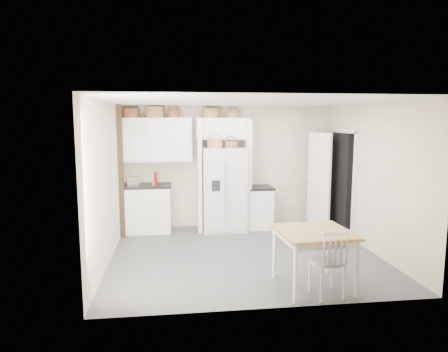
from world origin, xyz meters
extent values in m
plane|color=#3D3D40|center=(0.00, 0.00, 0.00)|extent=(4.50, 4.50, 0.00)
plane|color=white|center=(0.00, 0.00, 2.60)|extent=(4.50, 4.50, 0.00)
plane|color=#C7B497|center=(0.00, 2.00, 1.30)|extent=(4.50, 0.00, 4.50)
plane|color=#C7B497|center=(-2.25, 0.00, 1.30)|extent=(0.00, 4.00, 4.00)
plane|color=#C7B497|center=(2.25, 0.00, 1.30)|extent=(0.00, 4.00, 4.00)
cube|color=silver|center=(-0.15, 1.63, 0.87)|extent=(0.90, 0.72, 1.74)
cube|color=white|center=(-1.78, 1.70, 0.47)|extent=(1.02, 0.65, 0.95)
cube|color=white|center=(0.63, 1.70, 0.43)|extent=(0.49, 0.59, 0.86)
cube|color=olive|center=(0.70, -1.45, 0.40)|extent=(1.02, 1.02, 0.80)
cube|color=white|center=(0.78, -1.75, 0.48)|extent=(0.52, 0.48, 0.95)
cube|color=black|center=(-1.78, 1.70, 0.97)|extent=(1.07, 0.69, 0.04)
cube|color=black|center=(0.63, 1.70, 0.88)|extent=(0.53, 0.63, 0.04)
cube|color=silver|center=(-2.01, 1.63, 1.08)|extent=(0.28, 0.21, 0.17)
cube|color=#A0150D|center=(-1.56, 1.62, 1.12)|extent=(0.07, 0.18, 0.26)
cube|color=beige|center=(-1.59, 1.62, 1.11)|extent=(0.04, 0.16, 0.23)
cylinder|color=brown|center=(-2.02, 1.83, 2.44)|extent=(0.33, 0.33, 0.19)
cylinder|color=olive|center=(-1.56, 1.83, 2.46)|extent=(0.38, 0.38, 0.23)
cylinder|color=brown|center=(-1.18, 1.83, 2.42)|extent=(0.25, 0.25, 0.15)
cylinder|color=olive|center=(-0.40, 1.83, 2.45)|extent=(0.35, 0.35, 0.19)
cylinder|color=olive|center=(0.06, 1.83, 2.42)|extent=(0.26, 0.26, 0.15)
cylinder|color=olive|center=(-0.35, 1.53, 1.82)|extent=(0.30, 0.30, 0.16)
cylinder|color=brown|center=(-0.02, 1.53, 1.81)|extent=(0.25, 0.25, 0.14)
cube|color=white|center=(-1.50, 1.83, 1.90)|extent=(1.40, 0.34, 0.90)
cube|color=white|center=(-0.15, 1.83, 2.12)|extent=(1.12, 0.34, 0.45)
cube|color=white|center=(-0.66, 1.70, 1.15)|extent=(0.08, 0.60, 2.30)
cube|color=white|center=(0.36, 1.70, 1.15)|extent=(0.08, 0.60, 2.30)
cube|color=black|center=(-2.20, 1.35, 1.30)|extent=(0.09, 0.09, 2.60)
cube|color=black|center=(2.16, 1.00, 1.02)|extent=(0.18, 0.85, 2.05)
cube|color=white|center=(1.80, 1.33, 1.02)|extent=(0.21, 0.79, 2.05)
camera|label=1|loc=(-1.19, -6.52, 2.28)|focal=32.00mm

